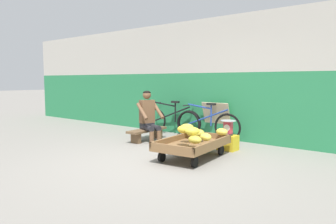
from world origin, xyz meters
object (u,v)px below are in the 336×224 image
Objects in this scene: vendor_seated at (149,116)px; sign_board at (217,121)px; bicycle_near_left at (172,120)px; bicycle_far_left at (207,124)px; plastic_crate at (228,143)px; banana_cart at (193,145)px; weighing_scale at (228,127)px; low_bench at (147,132)px.

vendor_seated is 1.32× the size of sign_board.
vendor_seated is 1.11m from bicycle_near_left.
bicycle_near_left is 1.07m from bicycle_far_left.
banana_cart is at bearing -98.68° from plastic_crate.
vendor_seated is at bearing -128.80° from sign_board.
bicycle_near_left reaches higher than weighing_scale.
low_bench is at bearing -133.58° from bicycle_far_left.
plastic_crate is 2.18m from bicycle_near_left.
sign_board is at bearing 9.34° from bicycle_near_left.
bicycle_far_left reaches higher than banana_cart.
bicycle_far_left is (0.96, 1.01, 0.15)m from low_bench.
sign_board is (-0.81, 0.97, -0.03)m from weighing_scale.
bicycle_near_left is at bearing 100.16° from vendor_seated.
low_bench is 1.95m from weighing_scale.
weighing_scale is (1.84, 0.30, -0.11)m from vendor_seated.
vendor_seated is at bearing -130.19° from bicycle_far_left.
bicycle_near_left is (-0.11, 1.04, 0.15)m from low_bench.
banana_cart is at bearing -65.17° from bicycle_far_left.
bicycle_far_left is (-0.95, 0.74, -0.10)m from weighing_scale.
weighing_scale is (0.15, 0.99, 0.21)m from banana_cart.
sign_board reaches higher than plastic_crate.
plastic_crate is 0.42× the size of sign_board.
vendor_seated is at bearing -170.59° from weighing_scale.
low_bench is 1.06m from bicycle_near_left.
banana_cart is 1.91m from low_bench.
vendor_seated is at bearing -170.56° from plastic_crate.
plastic_crate is 1.29m from sign_board.
bicycle_far_left is at bearing 49.81° from vendor_seated.
bicycle_near_left is at bearing 96.02° from low_bench.
plastic_crate is 1.22m from bicycle_far_left.
banana_cart is 0.91× the size of bicycle_far_left.
bicycle_near_left is (-2.03, 0.77, 0.20)m from plastic_crate.
sign_board reaches higher than bicycle_far_left.
bicycle_far_left is at bearing 46.42° from low_bench.
banana_cart is at bearing -98.69° from weighing_scale.
bicycle_far_left is at bearing -1.49° from bicycle_near_left.
weighing_scale is (1.92, 0.27, 0.25)m from low_bench.
low_bench is 0.67× the size of bicycle_far_left.
banana_cart is 1.03m from weighing_scale.
vendor_seated is 1.64m from sign_board.
weighing_scale is 2.17m from bicycle_near_left.
bicycle_near_left is (-0.19, 1.07, -0.21)m from vendor_seated.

